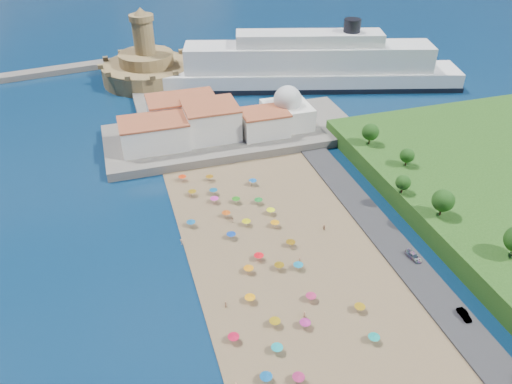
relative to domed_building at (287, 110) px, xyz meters
name	(u,v)px	position (x,y,z in m)	size (l,w,h in m)	color
ground	(271,277)	(-30.00, -71.00, -8.97)	(700.00, 700.00, 0.00)	#071938
terrace	(233,134)	(-20.00, 2.00, -7.47)	(90.00, 36.00, 3.00)	#59544C
jetty	(158,104)	(-42.00, 37.00, -7.77)	(18.00, 70.00, 2.40)	#59544C
waterfront_buildings	(195,122)	(-33.05, 2.64, -1.10)	(57.00, 29.00, 11.00)	silver
domed_building	(287,110)	(0.00, 0.00, 0.00)	(16.00, 16.00, 15.00)	silver
fortress	(147,67)	(-42.00, 67.00, -2.29)	(40.00, 40.00, 32.40)	#977B4B
cruise_ship	(308,67)	(24.35, 40.05, -0.36)	(133.70, 55.03, 29.11)	black
beach_parasols	(280,297)	(-30.89, -79.73, -6.83)	(32.66, 114.24, 2.20)	gray
beachgoers	(272,285)	(-30.93, -74.87, -7.84)	(38.93, 96.63, 1.90)	tan
parked_cars	(457,307)	(6.00, -93.57, -7.58)	(2.69, 42.72, 1.44)	gray
hillside_trees	(470,220)	(19.52, -76.65, 1.24)	(16.06, 107.91, 8.25)	#382314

